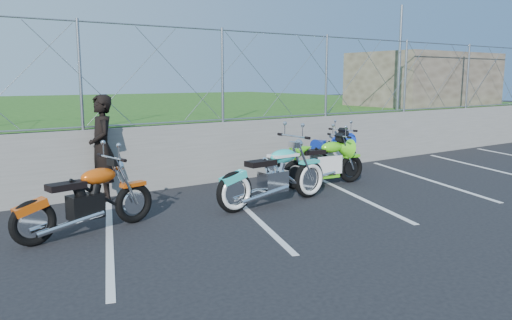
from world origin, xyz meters
TOP-DOWN VIEW (x-y plane):
  - ground at (0.00, 0.00)m, footprint 90.00×90.00m
  - retaining_wall at (0.00, 3.50)m, footprint 30.00×0.22m
  - grass_field at (0.00, 13.50)m, footprint 30.00×20.00m
  - stone_building at (10.50, 5.50)m, footprint 5.00×3.00m
  - chain_link_fence at (0.00, 3.50)m, footprint 28.00×0.03m
  - sign_pole at (7.20, 3.90)m, footprint 0.08×0.08m
  - parking_lines at (1.20, 1.00)m, footprint 18.29×4.31m
  - cruiser_turquoise at (0.66, 1.13)m, footprint 2.46×0.78m
  - naked_orange at (-2.58, 1.31)m, footprint 2.17×0.74m
  - sportbike_green at (2.48, 1.82)m, footprint 2.03×0.72m
  - sportbike_blue at (3.50, 2.61)m, footprint 1.97×0.75m
  - person_standing at (-1.76, 3.20)m, footprint 0.55×0.76m

SIDE VIEW (x-z plane):
  - ground at x=0.00m, z-range 0.00..0.00m
  - parking_lines at x=1.20m, z-range 0.00..0.01m
  - sportbike_blue at x=3.50m, z-range -0.07..0.97m
  - sportbike_green at x=2.48m, z-range -0.07..0.98m
  - naked_orange at x=-2.58m, z-range -0.08..1.01m
  - cruiser_turquoise at x=0.66m, z-range -0.12..1.10m
  - retaining_wall at x=0.00m, z-range 0.00..1.30m
  - grass_field at x=0.00m, z-range 0.00..1.30m
  - person_standing at x=-1.76m, z-range 0.00..1.95m
  - stone_building at x=10.50m, z-range 1.30..3.10m
  - chain_link_fence at x=0.00m, z-range 1.30..3.30m
  - sign_pole at x=7.20m, z-range 1.30..4.30m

